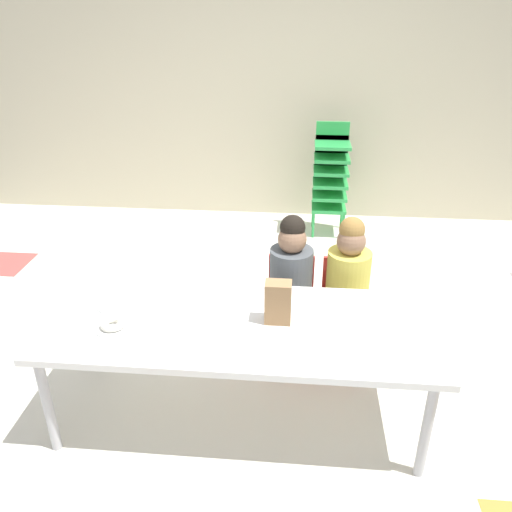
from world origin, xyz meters
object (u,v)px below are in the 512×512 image
at_px(kid_chair_green_stack, 330,174).
at_px(donut_powdered_on_plate, 113,324).
at_px(paper_plate_center_table, 114,305).
at_px(seated_child_near_camera, 291,272).
at_px(seated_child_middle_seat, 348,275).
at_px(paper_bag_brown, 278,302).
at_px(craft_table, 239,330).
at_px(paper_plate_near_edge, 113,328).

height_order(kid_chair_green_stack, donut_powdered_on_plate, kid_chair_green_stack).
relative_size(kid_chair_green_stack, paper_plate_center_table, 5.78).
xyz_separation_m(paper_plate_center_table, donut_powdered_on_plate, (0.07, -0.21, 0.02)).
relative_size(seated_child_near_camera, seated_child_middle_seat, 1.00).
distance_m(seated_child_near_camera, seated_child_middle_seat, 0.34).
distance_m(paper_bag_brown, donut_powdered_on_plate, 0.82).
relative_size(seated_child_near_camera, paper_plate_center_table, 5.10).
height_order(seated_child_near_camera, seated_child_middle_seat, same).
bearing_deg(craft_table, paper_plate_near_edge, -170.18).
bearing_deg(paper_plate_near_edge, kid_chair_green_stack, 66.36).
xyz_separation_m(seated_child_near_camera, paper_bag_brown, (-0.05, -0.59, 0.15)).
relative_size(seated_child_near_camera, paper_bag_brown, 4.17).
bearing_deg(paper_plate_near_edge, seated_child_middle_seat, 31.19).
distance_m(seated_child_middle_seat, kid_chair_green_stack, 1.93).
height_order(seated_child_middle_seat, kid_chair_green_stack, kid_chair_green_stack).
relative_size(seated_child_near_camera, paper_plate_near_edge, 5.10).
bearing_deg(donut_powdered_on_plate, kid_chair_green_stack, 66.36).
height_order(seated_child_near_camera, donut_powdered_on_plate, seated_child_near_camera).
distance_m(craft_table, paper_plate_near_edge, 0.62).
bearing_deg(seated_child_near_camera, paper_plate_near_edge, -139.69).
xyz_separation_m(seated_child_middle_seat, paper_plate_center_table, (-1.26, -0.52, 0.04)).
distance_m(craft_table, paper_bag_brown, 0.25).
bearing_deg(donut_powdered_on_plate, paper_plate_center_table, 108.18).
xyz_separation_m(kid_chair_green_stack, paper_plate_center_table, (-1.23, -2.45, 0.02)).
bearing_deg(kid_chair_green_stack, paper_bag_brown, -98.20).
distance_m(craft_table, seated_child_middle_seat, 0.85).
bearing_deg(seated_child_middle_seat, craft_table, -133.51).
bearing_deg(seated_child_middle_seat, kid_chair_green_stack, 90.90).
bearing_deg(seated_child_middle_seat, paper_bag_brown, -123.88).
bearing_deg(kid_chair_green_stack, seated_child_middle_seat, -89.10).
xyz_separation_m(paper_plate_near_edge, donut_powdered_on_plate, (0.00, 0.00, 0.02)).
height_order(paper_plate_near_edge, paper_plate_center_table, same).
height_order(craft_table, paper_plate_center_table, paper_plate_center_table).
xyz_separation_m(paper_plate_near_edge, paper_plate_center_table, (-0.07, 0.21, 0.00)).
xyz_separation_m(seated_child_middle_seat, paper_plate_near_edge, (-1.19, -0.72, 0.04)).
bearing_deg(kid_chair_green_stack, paper_plate_center_table, -116.67).
bearing_deg(seated_child_near_camera, paper_bag_brown, -95.03).
bearing_deg(donut_powdered_on_plate, seated_child_middle_seat, 31.19).
bearing_deg(paper_bag_brown, paper_plate_center_table, 175.40).
bearing_deg(kid_chair_green_stack, seated_child_near_camera, -99.15).
bearing_deg(paper_plate_near_edge, donut_powdered_on_plate, 0.00).
bearing_deg(paper_bag_brown, craft_table, -170.74).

